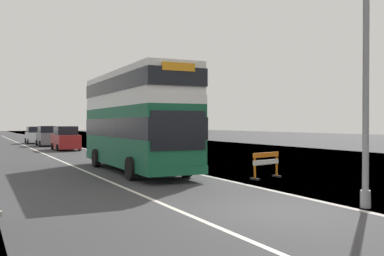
{
  "coord_description": "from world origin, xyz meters",
  "views": [
    {
      "loc": [
        -7.35,
        -9.71,
        2.4
      ],
      "look_at": [
        1.08,
        7.23,
        2.2
      ],
      "focal_mm": 41.4,
      "sensor_mm": 36.0,
      "label": 1
    }
  ],
  "objects_px": {
    "roadworks_barrier": "(266,162)",
    "car_receding_far": "(35,136)",
    "double_decker_bus": "(135,119)",
    "car_oncoming_near": "(66,139)",
    "car_receding_mid": "(47,137)",
    "lamppost_foreground": "(366,68)"
  },
  "relations": [
    {
      "from": "double_decker_bus",
      "to": "roadworks_barrier",
      "type": "distance_m",
      "value": 6.97
    },
    {
      "from": "double_decker_bus",
      "to": "car_receding_far",
      "type": "height_order",
      "value": "double_decker_bus"
    },
    {
      "from": "car_oncoming_near",
      "to": "roadworks_barrier",
      "type": "bearing_deg",
      "value": -80.97
    },
    {
      "from": "lamppost_foreground",
      "to": "roadworks_barrier",
      "type": "bearing_deg",
      "value": 77.86
    },
    {
      "from": "car_oncoming_near",
      "to": "car_receding_mid",
      "type": "xyz_separation_m",
      "value": [
        -0.42,
        8.24,
        -0.01
      ]
    },
    {
      "from": "double_decker_bus",
      "to": "car_oncoming_near",
      "type": "bearing_deg",
      "value": 89.41
    },
    {
      "from": "car_receding_mid",
      "to": "car_receding_far",
      "type": "relative_size",
      "value": 0.99
    },
    {
      "from": "double_decker_bus",
      "to": "car_receding_mid",
      "type": "relative_size",
      "value": 2.55
    },
    {
      "from": "double_decker_bus",
      "to": "lamppost_foreground",
      "type": "height_order",
      "value": "lamppost_foreground"
    },
    {
      "from": "lamppost_foreground",
      "to": "car_oncoming_near",
      "type": "relative_size",
      "value": 1.87
    },
    {
      "from": "double_decker_bus",
      "to": "car_receding_far",
      "type": "distance_m",
      "value": 34.44
    },
    {
      "from": "roadworks_barrier",
      "to": "car_receding_mid",
      "type": "relative_size",
      "value": 0.4
    },
    {
      "from": "double_decker_bus",
      "to": "lamppost_foreground",
      "type": "bearing_deg",
      "value": -77.4
    },
    {
      "from": "lamppost_foreground",
      "to": "car_receding_mid",
      "type": "distance_m",
      "value": 39.95
    },
    {
      "from": "double_decker_bus",
      "to": "roadworks_barrier",
      "type": "bearing_deg",
      "value": -51.95
    },
    {
      "from": "double_decker_bus",
      "to": "car_oncoming_near",
      "type": "xyz_separation_m",
      "value": [
        0.2,
        19.47,
        -1.61
      ]
    },
    {
      "from": "roadworks_barrier",
      "to": "car_receding_far",
      "type": "height_order",
      "value": "car_receding_far"
    },
    {
      "from": "car_receding_mid",
      "to": "car_receding_far",
      "type": "distance_m",
      "value": 6.69
    },
    {
      "from": "lamppost_foreground",
      "to": "car_receding_mid",
      "type": "relative_size",
      "value": 1.97
    },
    {
      "from": "double_decker_bus",
      "to": "roadworks_barrier",
      "type": "xyz_separation_m",
      "value": [
        4.13,
        -5.28,
        -1.9
      ]
    },
    {
      "from": "car_oncoming_near",
      "to": "car_receding_far",
      "type": "relative_size",
      "value": 1.04
    },
    {
      "from": "roadworks_barrier",
      "to": "car_receding_far",
      "type": "xyz_separation_m",
      "value": [
        -4.78,
        39.67,
        0.23
      ]
    }
  ]
}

